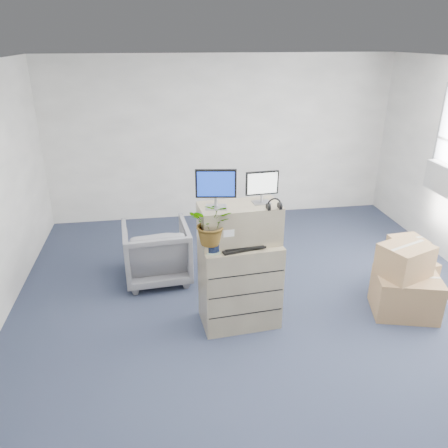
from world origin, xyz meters
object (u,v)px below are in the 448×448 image
(monitor_left, at_px, (216,187))
(monitor_right, at_px, (262,185))
(keyboard, at_px, (242,247))
(office_chair, at_px, (156,249))
(filing_cabinet_lower, at_px, (240,283))
(potted_plant, at_px, (212,228))
(water_bottle, at_px, (249,231))

(monitor_left, bearing_deg, monitor_right, 16.26)
(monitor_left, height_order, keyboard, monitor_left)
(monitor_right, relative_size, office_chair, 0.41)
(monitor_right, xyz_separation_m, office_chair, (-1.15, 1.06, -1.18))
(office_chair, bearing_deg, filing_cabinet_lower, 124.41)
(filing_cabinet_lower, height_order, keyboard, keyboard)
(monitor_left, distance_m, potted_plant, 0.42)
(potted_plant, height_order, office_chair, potted_plant)
(water_bottle, bearing_deg, keyboard, -122.90)
(monitor_right, xyz_separation_m, potted_plant, (-0.55, -0.20, -0.36))
(water_bottle, relative_size, office_chair, 0.28)
(monitor_left, distance_m, office_chair, 1.78)
(water_bottle, distance_m, potted_plant, 0.47)
(monitor_left, relative_size, office_chair, 0.48)
(monitor_right, relative_size, potted_plant, 0.60)
(potted_plant, distance_m, office_chair, 1.62)
(filing_cabinet_lower, distance_m, office_chair, 1.45)
(monitor_right, relative_size, keyboard, 0.75)
(potted_plant, bearing_deg, office_chair, 115.22)
(filing_cabinet_lower, relative_size, potted_plant, 1.69)
(filing_cabinet_lower, relative_size, monitor_left, 2.40)
(monitor_left, relative_size, water_bottle, 1.68)
(office_chair, bearing_deg, keyboard, 121.74)
(potted_plant, bearing_deg, keyboard, 3.72)
(monitor_right, distance_m, keyboard, 0.68)
(monitor_left, xyz_separation_m, keyboard, (0.26, -0.11, -0.65))
(water_bottle, height_order, potted_plant, potted_plant)
(monitor_left, xyz_separation_m, office_chair, (-0.65, 1.13, -1.22))
(filing_cabinet_lower, xyz_separation_m, monitor_right, (0.23, 0.07, 1.12))
(water_bottle, bearing_deg, office_chair, 133.05)
(filing_cabinet_lower, bearing_deg, office_chair, 124.17)
(water_bottle, xyz_separation_m, potted_plant, (-0.42, -0.18, 0.14))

